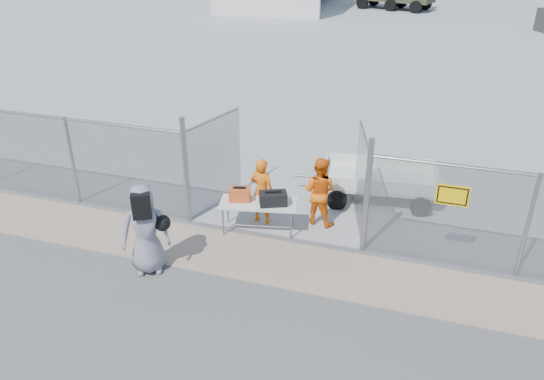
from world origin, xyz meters
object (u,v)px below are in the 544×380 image
(security_worker_right, at_px, (319,191))
(visitor, at_px, (145,229))
(folding_table, at_px, (258,217))
(utility_trailer, at_px, (379,182))
(security_worker_left, at_px, (262,191))

(security_worker_right, distance_m, visitor, 3.95)
(folding_table, relative_size, utility_trailer, 0.47)
(folding_table, bearing_deg, visitor, -139.03)
(folding_table, distance_m, utility_trailer, 3.36)
(folding_table, height_order, security_worker_right, security_worker_right)
(security_worker_left, height_order, visitor, visitor)
(security_worker_left, relative_size, security_worker_right, 0.98)
(security_worker_left, relative_size, visitor, 0.85)
(security_worker_left, distance_m, security_worker_right, 1.29)
(security_worker_left, xyz_separation_m, security_worker_right, (1.24, 0.35, 0.02))
(visitor, bearing_deg, security_worker_left, 30.43)
(security_worker_right, distance_m, utility_trailer, 2.05)
(security_worker_right, xyz_separation_m, visitor, (-2.75, -2.83, 0.12))
(utility_trailer, bearing_deg, security_worker_left, -147.10)
(security_worker_left, relative_size, utility_trailer, 0.44)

